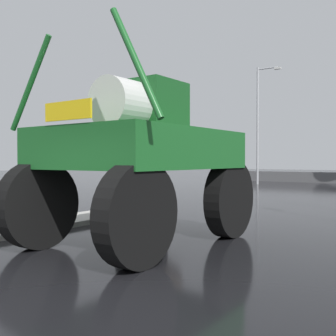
% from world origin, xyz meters
% --- Properties ---
extents(ground_plane, '(120.00, 120.00, 0.00)m').
position_xyz_m(ground_plane, '(0.00, 18.00, 0.00)').
color(ground_plane, black).
extents(median_island, '(1.58, 10.06, 0.15)m').
position_xyz_m(median_island, '(-3.84, 4.54, 0.07)').
color(median_island, '#B2AFA8').
rests_on(median_island, ground).
extents(oversize_sprayer, '(4.26, 5.61, 4.67)m').
position_xyz_m(oversize_sprayer, '(-0.22, 4.23, 2.00)').
color(oversize_sprayer, black).
rests_on(oversize_sprayer, ground).
extents(traffic_signal_near_left, '(0.24, 0.54, 3.57)m').
position_xyz_m(traffic_signal_near_left, '(-5.07, 10.18, 2.60)').
color(traffic_signal_near_left, '#A8AAAF').
rests_on(traffic_signal_near_left, ground).
extents(streetlight_far_left, '(1.94, 0.24, 9.30)m').
position_xyz_m(streetlight_far_left, '(-6.26, 27.49, 5.12)').
color(streetlight_far_left, '#A8AAAF').
rests_on(streetlight_far_left, ground).
extents(bare_tree_left, '(3.24, 3.24, 6.83)m').
position_xyz_m(bare_tree_left, '(-8.45, 16.44, 5.38)').
color(bare_tree_left, '#473828').
rests_on(bare_tree_left, ground).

